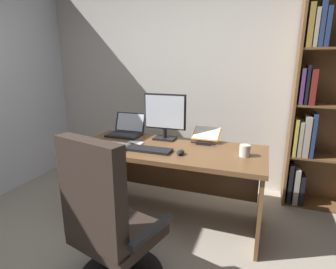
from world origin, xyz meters
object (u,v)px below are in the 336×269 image
desk (171,164)px  coffee_mug (245,151)px  office_chair (108,230)px  notepad (133,145)px  keyboard (149,150)px  laptop (126,131)px  bookshelf (323,108)px  pen (134,144)px  open_binder (103,146)px  monitor (165,117)px  computer_mouse (181,152)px  reading_stand_with_book (206,135)px

desk → coffee_mug: size_ratio=17.88×
office_chair → notepad: size_ratio=5.20×
keyboard → desk: bearing=60.7°
laptop → bookshelf: bearing=15.6°
pen → open_binder: bearing=-148.3°
laptop → keyboard: bearing=-42.5°
monitor → keyboard: size_ratio=1.12×
laptop → open_binder: (0.01, -0.47, -0.04)m
computer_mouse → monitor: bearing=125.9°
bookshelf → laptop: size_ratio=6.10×
coffee_mug → laptop: bearing=168.1°
desk → bookshelf: size_ratio=0.81×
laptop → notepad: laptop is taller
bookshelf → laptop: bearing=-164.4°
office_chair → reading_stand_with_book: office_chair is taller
coffee_mug → office_chair: bearing=-127.7°
office_chair → open_binder: 0.97m
computer_mouse → keyboard: bearing=180.0°
desk → bookshelf: bearing=28.1°
pen → laptop: bearing=129.7°
desk → keyboard: bearing=-119.3°
office_chair → open_binder: (-0.52, 0.77, 0.29)m
office_chair → coffee_mug: 1.26m
office_chair → laptop: bearing=127.6°
keyboard → monitor: bearing=90.0°
reading_stand_with_book → coffee_mug: reading_stand_with_book is taller
desk → monitor: (-0.13, 0.18, 0.43)m
bookshelf → laptop: 2.05m
desk → bookshelf: bookshelf is taller
open_binder → pen: bearing=33.6°
office_chair → monitor: monitor is taller
desk → coffee_mug: coffee_mug is taller
keyboard → reading_stand_with_book: 0.63m
keyboard → open_binder: size_ratio=0.95×
computer_mouse → open_binder: size_ratio=0.23×
computer_mouse → pen: bearing=168.1°
laptop → coffee_mug: bearing=-11.9°
laptop → coffee_mug: size_ratio=3.61×
coffee_mug → keyboard: bearing=-169.7°
laptop → reading_stand_with_book: size_ratio=1.32×
bookshelf → computer_mouse: size_ratio=21.02×
coffee_mug → desk: bearing=172.9°
reading_stand_with_book → pen: size_ratio=1.94×
reading_stand_with_book → open_binder: (-0.87, -0.52, -0.05)m
desk → reading_stand_with_book: size_ratio=6.53×
monitor → coffee_mug: size_ratio=4.73×
monitor → computer_mouse: monitor is taller
monitor → computer_mouse: (0.30, -0.41, -0.21)m
keyboard → reading_stand_with_book: size_ratio=1.54×
laptop → pen: laptop is taller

